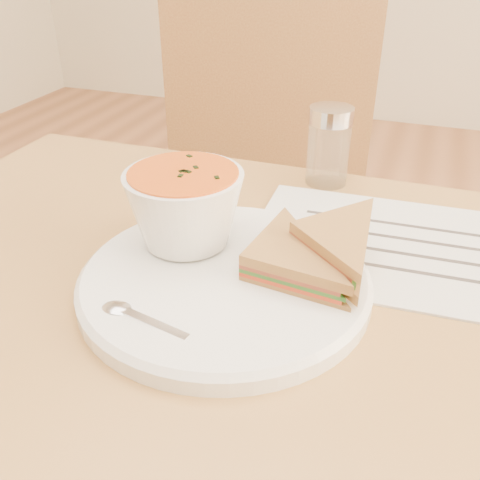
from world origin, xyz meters
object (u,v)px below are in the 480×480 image
at_px(condiment_shaker, 329,146).
at_px(plate, 225,282).
at_px(soup_bowl, 185,211).
at_px(chair_far, 274,264).

bearing_deg(condiment_shaker, plate, -98.52).
bearing_deg(soup_bowl, chair_far, 91.19).
distance_m(chair_far, soup_bowl, 0.52).
bearing_deg(plate, chair_far, 98.79).
bearing_deg(soup_bowl, condiment_shaker, 67.78).
relative_size(chair_far, plate, 3.19).
height_order(chair_far, soup_bowl, chair_far).
xyz_separation_m(plate, condiment_shaker, (0.05, 0.30, 0.05)).
distance_m(plate, condiment_shaker, 0.31).
distance_m(chair_far, plate, 0.53).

